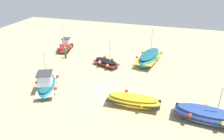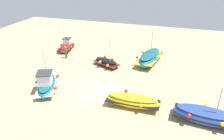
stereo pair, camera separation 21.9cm
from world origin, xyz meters
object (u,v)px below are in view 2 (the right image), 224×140
object	(u,v)px
fishing_boat_3	(133,101)
fishing_boat_1	(205,116)
fishing_boat_0	(47,84)
person_walking	(66,52)
fishing_boat_5	(66,46)
fishing_boat_4	(106,63)
fishing_boat_2	(150,58)

from	to	relation	value
fishing_boat_3	fishing_boat_1	bearing A→B (deg)	174.31
fishing_boat_0	person_walking	distance (m)	7.89
fishing_boat_1	fishing_boat_5	xyz separation A→B (m)	(17.61, -11.06, -0.11)
fishing_boat_3	fishing_boat_4	world-z (taller)	fishing_boat_4
fishing_boat_3	fishing_boat_5	bearing A→B (deg)	-42.61
fishing_boat_0	fishing_boat_5	world-z (taller)	fishing_boat_0
fishing_boat_5	person_walking	distance (m)	3.17
fishing_boat_3	fishing_boat_5	size ratio (longest dim) A/B	1.17
person_walking	fishing_boat_2	bearing A→B (deg)	-144.76
fishing_boat_0	person_walking	bearing A→B (deg)	170.65
fishing_boat_3	fishing_boat_4	bearing A→B (deg)	-56.76
fishing_boat_3	fishing_boat_5	xyz separation A→B (m)	(11.95, -10.60, -0.02)
fishing_boat_1	fishing_boat_0	bearing A→B (deg)	2.55
fishing_boat_0	fishing_boat_1	bearing A→B (deg)	62.88
fishing_boat_1	fishing_boat_4	size ratio (longest dim) A/B	1.36
person_walking	fishing_boat_4	bearing A→B (deg)	-161.30
fishing_boat_0	person_walking	xyz separation A→B (m)	(2.06, -7.62, 0.23)
fishing_boat_3	person_walking	world-z (taller)	person_walking
fishing_boat_3	fishing_boat_4	xyz separation A→B (m)	(4.80, -7.03, -0.08)
fishing_boat_4	person_walking	xyz separation A→B (m)	(5.70, -0.77, 0.45)
person_walking	fishing_boat_3	bearing A→B (deg)	169.75
fishing_boat_1	fishing_boat_2	world-z (taller)	fishing_boat_2
fishing_boat_5	fishing_boat_2	bearing A→B (deg)	-106.70
person_walking	fishing_boat_0	bearing A→B (deg)	131.50
fishing_boat_5	person_walking	world-z (taller)	fishing_boat_5
fishing_boat_0	fishing_boat_1	size ratio (longest dim) A/B	1.00
fishing_boat_2	fishing_boat_4	bearing A→B (deg)	-53.60
fishing_boat_2	fishing_boat_5	bearing A→B (deg)	-86.22
fishing_boat_2	fishing_boat_3	world-z (taller)	fishing_boat_2
fishing_boat_1	fishing_boat_4	distance (m)	12.87
fishing_boat_0	fishing_boat_5	distance (m)	10.99
fishing_boat_0	fishing_boat_1	world-z (taller)	fishing_boat_0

